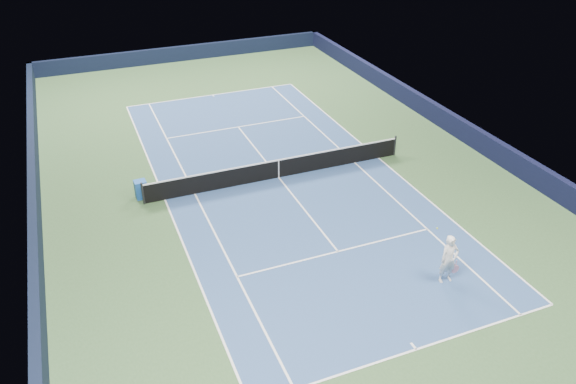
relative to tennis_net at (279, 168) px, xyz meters
name	(u,v)px	position (x,y,z in m)	size (l,w,h in m)	color
ground	(279,178)	(0.00, 0.00, -0.50)	(40.00, 40.00, 0.00)	#31512C
wall_far	(184,53)	(0.00, 19.82, 0.05)	(22.00, 0.35, 1.10)	black
wall_right	(466,132)	(10.82, 0.00, 0.05)	(0.35, 40.00, 1.10)	black
wall_left	(35,214)	(-10.82, 0.00, 0.05)	(0.35, 40.00, 1.10)	black
court_surface	(279,177)	(0.00, 0.00, -0.50)	(10.97, 23.77, 0.01)	navy
baseline_far	(213,95)	(0.00, 11.88, -0.50)	(10.97, 0.08, 0.00)	white
baseline_near	(416,349)	(0.00, -11.88, -0.50)	(10.97, 0.08, 0.00)	white
sideline_doubles_right	(378,158)	(5.49, 0.00, -0.50)	(0.08, 23.77, 0.00)	white
sideline_doubles_left	(165,200)	(-5.49, 0.00, -0.50)	(0.08, 23.77, 0.00)	white
sideline_singles_right	(355,163)	(4.12, 0.00, -0.50)	(0.08, 23.77, 0.00)	white
sideline_singles_left	(195,194)	(-4.12, 0.00, -0.50)	(0.08, 23.77, 0.00)	white
service_line_far	(238,127)	(0.00, 6.40, -0.50)	(8.23, 0.08, 0.00)	white
service_line_near	(338,251)	(0.00, -6.40, -0.50)	(8.23, 0.08, 0.00)	white
center_service_line	(279,177)	(0.00, 0.00, -0.50)	(0.08, 12.80, 0.00)	white
center_mark_far	(213,96)	(0.00, 11.73, -0.50)	(0.08, 0.30, 0.00)	white
center_mark_near	(414,346)	(0.00, -11.73, -0.50)	(0.08, 0.30, 0.00)	white
tennis_net	(279,168)	(0.00, 0.00, 0.00)	(12.90, 0.10, 1.07)	black
sponsor_cube	(141,189)	(-6.40, 0.59, -0.08)	(0.60, 0.50, 0.85)	#1C52AB
tennis_player	(449,259)	(2.84, -9.42, 0.45)	(0.85, 1.28, 1.91)	white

